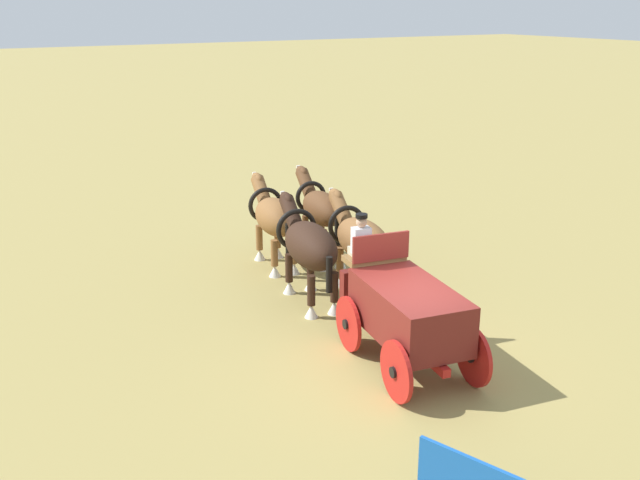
{
  "coord_description": "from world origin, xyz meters",
  "views": [
    {
      "loc": [
        -9.81,
        7.74,
        6.62
      ],
      "look_at": [
        4.34,
        -0.64,
        1.2
      ],
      "focal_mm": 40.59,
      "sensor_mm": 36.0,
      "label": 1
    }
  ],
  "objects_px": {
    "draft_horse_rear_near": "(309,246)",
    "draft_horse_lead_near": "(274,217)",
    "show_wagon": "(405,310)",
    "draft_horse_lead_off": "(320,210)",
    "draft_horse_rear_off": "(361,240)"
  },
  "relations": [
    {
      "from": "draft_horse_rear_near",
      "to": "draft_horse_rear_off",
      "type": "distance_m",
      "value": 1.3
    },
    {
      "from": "draft_horse_rear_near",
      "to": "draft_horse_rear_off",
      "type": "xyz_separation_m",
      "value": [
        -0.21,
        -1.28,
        -0.03
      ]
    },
    {
      "from": "show_wagon",
      "to": "draft_horse_lead_near",
      "type": "distance_m",
      "value": 6.13
    },
    {
      "from": "draft_horse_rear_near",
      "to": "draft_horse_lead_off",
      "type": "xyz_separation_m",
      "value": [
        2.37,
        -1.71,
        0.02
      ]
    },
    {
      "from": "draft_horse_rear_near",
      "to": "draft_horse_lead_near",
      "type": "height_order",
      "value": "draft_horse_rear_near"
    },
    {
      "from": "show_wagon",
      "to": "draft_horse_lead_near",
      "type": "xyz_separation_m",
      "value": [
        6.11,
        -0.37,
        0.21
      ]
    },
    {
      "from": "show_wagon",
      "to": "draft_horse_rear_off",
      "type": "bearing_deg",
      "value": -20.13
    },
    {
      "from": "show_wagon",
      "to": "draft_horse_lead_off",
      "type": "height_order",
      "value": "show_wagon"
    },
    {
      "from": "draft_horse_rear_near",
      "to": "draft_horse_lead_off",
      "type": "bearing_deg",
      "value": -35.85
    },
    {
      "from": "draft_horse_rear_off",
      "to": "draft_horse_lead_near",
      "type": "height_order",
      "value": "draft_horse_rear_off"
    },
    {
      "from": "draft_horse_rear_near",
      "to": "draft_horse_lead_near",
      "type": "xyz_separation_m",
      "value": [
        2.57,
        -0.43,
        -0.05
      ]
    },
    {
      "from": "draft_horse_rear_near",
      "to": "draft_horse_lead_near",
      "type": "bearing_deg",
      "value": -9.49
    },
    {
      "from": "show_wagon",
      "to": "draft_horse_lead_near",
      "type": "bearing_deg",
      "value": -3.45
    },
    {
      "from": "draft_horse_lead_near",
      "to": "show_wagon",
      "type": "bearing_deg",
      "value": 176.55
    },
    {
      "from": "draft_horse_rear_off",
      "to": "draft_horse_lead_off",
      "type": "distance_m",
      "value": 2.62
    }
  ]
}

